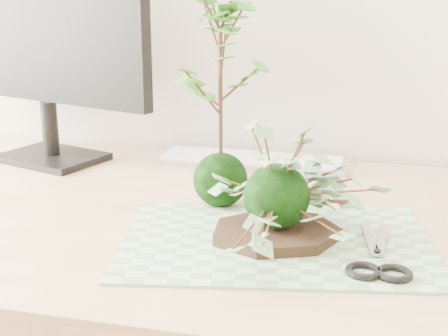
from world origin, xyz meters
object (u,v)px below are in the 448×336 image
(ivy_kokedama, at_px, (277,166))
(monitor, at_px, (45,35))
(desk, at_px, (239,266))
(keyboard, at_px, (252,160))
(maple_kokedama, at_px, (220,45))

(ivy_kokedama, bearing_deg, monitor, 148.73)
(desk, bearing_deg, keyboard, 97.56)
(maple_kokedama, bearing_deg, ivy_kokedama, -47.77)
(ivy_kokedama, relative_size, keyboard, 0.70)
(ivy_kokedama, xyz_separation_m, keyboard, (-0.11, 0.37, -0.10))
(desk, distance_m, ivy_kokedama, 0.23)
(keyboard, bearing_deg, maple_kokedama, -89.54)
(monitor, bearing_deg, maple_kokedama, -7.44)
(keyboard, xyz_separation_m, monitor, (-0.40, -0.07, 0.24))
(maple_kokedama, xyz_separation_m, monitor, (-0.40, 0.19, -0.01))
(ivy_kokedama, bearing_deg, desk, 128.77)
(ivy_kokedama, relative_size, maple_kokedama, 0.73)
(monitor, bearing_deg, ivy_kokedama, -13.49)
(ivy_kokedama, height_order, monitor, monitor)
(ivy_kokedama, distance_m, keyboard, 0.40)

